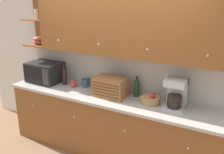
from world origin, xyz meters
name	(u,v)px	position (x,y,z in m)	size (l,w,h in m)	color
ground_plane	(118,143)	(0.00, 0.00, 0.00)	(24.00, 24.00, 0.00)	#896647
wall_back	(120,67)	(0.00, 0.03, 1.30)	(5.63, 0.06, 2.60)	silver
counter_unit	(109,125)	(0.00, -0.30, 0.47)	(3.25, 0.63, 0.94)	brown
backsplash_panel	(119,71)	(0.00, -0.01, 1.23)	(3.23, 0.01, 0.58)	#B7B2A8
upper_cabinets	(125,23)	(0.17, -0.16, 1.96)	(3.23, 0.34, 0.88)	brown
microwave	(45,72)	(-1.26, -0.24, 1.10)	(0.55, 0.41, 0.32)	black
second_wine_bottle	(64,76)	(-0.87, -0.21, 1.09)	(0.07, 0.07, 0.34)	black
mug	(73,84)	(-0.67, -0.24, 1.00)	(0.10, 0.09, 0.11)	#B73D38
storage_canister	(86,83)	(-0.51, -0.13, 1.01)	(0.12, 0.12, 0.13)	#33567A
mug_blue_second	(98,85)	(-0.31, -0.11, 0.99)	(0.10, 0.09, 0.10)	#38669E
bread_box	(111,87)	(0.02, -0.28, 1.08)	(0.46, 0.30, 0.27)	#996033
wine_bottle	(137,87)	(0.35, -0.12, 1.08)	(0.08, 0.08, 0.30)	#19381E
fruit_basket	(151,100)	(0.61, -0.25, 0.99)	(0.26, 0.26, 0.15)	#A87F4C
coffee_maker	(176,93)	(0.93, -0.24, 1.14)	(0.25, 0.24, 0.40)	#B7B7BC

